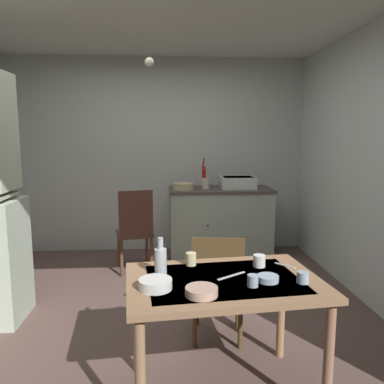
{
  "coord_description": "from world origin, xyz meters",
  "views": [
    {
      "loc": [
        0.13,
        -3.33,
        1.58
      ],
      "look_at": [
        0.35,
        -0.06,
        1.09
      ],
      "focal_mm": 35.88,
      "sensor_mm": 36.0,
      "label": 1
    }
  ],
  "objects_px": {
    "mixing_bowl_counter": "(183,186)",
    "chair_by_counter": "(135,229)",
    "chair_far_side": "(218,284)",
    "sink_basin": "(238,182)",
    "dining_table": "(224,294)",
    "mug_tall": "(253,281)",
    "serving_bowl_wide": "(155,284)",
    "glass_bottle": "(161,260)",
    "hand_pump": "(204,175)"
  },
  "relations": [
    {
      "from": "sink_basin",
      "to": "serving_bowl_wide",
      "type": "height_order",
      "value": "sink_basin"
    },
    {
      "from": "chair_far_side",
      "to": "glass_bottle",
      "type": "relative_size",
      "value": 3.66
    },
    {
      "from": "hand_pump",
      "to": "glass_bottle",
      "type": "height_order",
      "value": "hand_pump"
    },
    {
      "from": "chair_far_side",
      "to": "mug_tall",
      "type": "distance_m",
      "value": 0.81
    },
    {
      "from": "mixing_bowl_counter",
      "to": "chair_by_counter",
      "type": "distance_m",
      "value": 0.9
    },
    {
      "from": "serving_bowl_wide",
      "to": "glass_bottle",
      "type": "distance_m",
      "value": 0.23
    },
    {
      "from": "sink_basin",
      "to": "chair_far_side",
      "type": "distance_m",
      "value": 2.26
    },
    {
      "from": "sink_basin",
      "to": "mug_tall",
      "type": "distance_m",
      "value": 2.92
    },
    {
      "from": "chair_by_counter",
      "to": "serving_bowl_wide",
      "type": "distance_m",
      "value": 2.32
    },
    {
      "from": "serving_bowl_wide",
      "to": "glass_bottle",
      "type": "height_order",
      "value": "glass_bottle"
    },
    {
      "from": "mixing_bowl_counter",
      "to": "chair_by_counter",
      "type": "height_order",
      "value": "chair_by_counter"
    },
    {
      "from": "hand_pump",
      "to": "serving_bowl_wide",
      "type": "relative_size",
      "value": 2.1
    },
    {
      "from": "chair_far_side",
      "to": "chair_by_counter",
      "type": "xyz_separation_m",
      "value": [
        -0.75,
        1.55,
        0.05
      ]
    },
    {
      "from": "sink_basin",
      "to": "chair_by_counter",
      "type": "bearing_deg",
      "value": -155.55
    },
    {
      "from": "sink_basin",
      "to": "dining_table",
      "type": "relative_size",
      "value": 0.36
    },
    {
      "from": "hand_pump",
      "to": "chair_by_counter",
      "type": "xyz_separation_m",
      "value": [
        -0.85,
        -0.63,
        -0.55
      ]
    },
    {
      "from": "sink_basin",
      "to": "chair_by_counter",
      "type": "distance_m",
      "value": 1.49
    },
    {
      "from": "sink_basin",
      "to": "mug_tall",
      "type": "xyz_separation_m",
      "value": [
        -0.45,
        -2.88,
        -0.2
      ]
    },
    {
      "from": "sink_basin",
      "to": "dining_table",
      "type": "bearing_deg",
      "value": -102.19
    },
    {
      "from": "mug_tall",
      "to": "glass_bottle",
      "type": "bearing_deg",
      "value": 157.37
    },
    {
      "from": "glass_bottle",
      "to": "sink_basin",
      "type": "bearing_deg",
      "value": 70.05
    },
    {
      "from": "mixing_bowl_counter",
      "to": "serving_bowl_wide",
      "type": "xyz_separation_m",
      "value": [
        -0.28,
        -2.83,
        -0.16
      ]
    },
    {
      "from": "sink_basin",
      "to": "serving_bowl_wide",
      "type": "bearing_deg",
      "value": -109.04
    },
    {
      "from": "sink_basin",
      "to": "hand_pump",
      "type": "bearing_deg",
      "value": 174.12
    },
    {
      "from": "mixing_bowl_counter",
      "to": "glass_bottle",
      "type": "height_order",
      "value": "glass_bottle"
    },
    {
      "from": "dining_table",
      "to": "mug_tall",
      "type": "distance_m",
      "value": 0.23
    },
    {
      "from": "chair_far_side",
      "to": "serving_bowl_wide",
      "type": "bearing_deg",
      "value": -121.08
    },
    {
      "from": "mug_tall",
      "to": "glass_bottle",
      "type": "height_order",
      "value": "glass_bottle"
    },
    {
      "from": "dining_table",
      "to": "serving_bowl_wide",
      "type": "xyz_separation_m",
      "value": [
        -0.4,
        -0.12,
        0.13
      ]
    },
    {
      "from": "chair_by_counter",
      "to": "mug_tall",
      "type": "distance_m",
      "value": 2.45
    },
    {
      "from": "mug_tall",
      "to": "serving_bowl_wide",
      "type": "bearing_deg",
      "value": 179.97
    },
    {
      "from": "serving_bowl_wide",
      "to": "chair_by_counter",
      "type": "bearing_deg",
      "value": 97.41
    },
    {
      "from": "mixing_bowl_counter",
      "to": "mug_tall",
      "type": "bearing_deg",
      "value": -84.7
    },
    {
      "from": "serving_bowl_wide",
      "to": "mug_tall",
      "type": "height_order",
      "value": "mug_tall"
    },
    {
      "from": "mixing_bowl_counter",
      "to": "chair_by_counter",
      "type": "relative_size",
      "value": 0.26
    },
    {
      "from": "mixing_bowl_counter",
      "to": "chair_far_side",
      "type": "relative_size",
      "value": 0.3
    },
    {
      "from": "chair_far_side",
      "to": "glass_bottle",
      "type": "bearing_deg",
      "value": -128.57
    },
    {
      "from": "mug_tall",
      "to": "sink_basin",
      "type": "bearing_deg",
      "value": 81.12
    },
    {
      "from": "hand_pump",
      "to": "dining_table",
      "type": "height_order",
      "value": "hand_pump"
    },
    {
      "from": "mixing_bowl_counter",
      "to": "chair_far_side",
      "type": "height_order",
      "value": "mixing_bowl_counter"
    },
    {
      "from": "chair_far_side",
      "to": "mug_tall",
      "type": "xyz_separation_m",
      "value": [
        0.09,
        -0.74,
        0.31
      ]
    },
    {
      "from": "chair_far_side",
      "to": "chair_by_counter",
      "type": "distance_m",
      "value": 1.72
    },
    {
      "from": "chair_far_side",
      "to": "chair_by_counter",
      "type": "height_order",
      "value": "chair_by_counter"
    },
    {
      "from": "sink_basin",
      "to": "chair_by_counter",
      "type": "xyz_separation_m",
      "value": [
        -1.29,
        -0.59,
        -0.46
      ]
    },
    {
      "from": "chair_far_side",
      "to": "hand_pump",
      "type": "bearing_deg",
      "value": 87.23
    },
    {
      "from": "dining_table",
      "to": "hand_pump",
      "type": "bearing_deg",
      "value": 86.82
    },
    {
      "from": "hand_pump",
      "to": "mug_tall",
      "type": "height_order",
      "value": "hand_pump"
    },
    {
      "from": "dining_table",
      "to": "mug_tall",
      "type": "height_order",
      "value": "mug_tall"
    },
    {
      "from": "chair_far_side",
      "to": "chair_by_counter",
      "type": "relative_size",
      "value": 0.87
    },
    {
      "from": "hand_pump",
      "to": "chair_far_side",
      "type": "height_order",
      "value": "hand_pump"
    }
  ]
}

